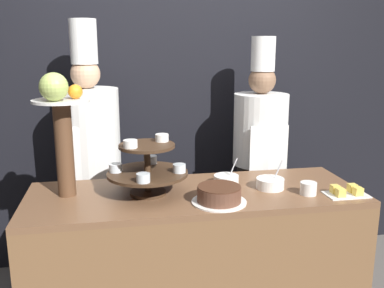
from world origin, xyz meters
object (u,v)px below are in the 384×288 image
Objects in this scene: tiered_stand at (147,167)px; cup_white at (308,188)px; cake_square_tray at (346,192)px; chef_left at (90,154)px; cake_round at (219,195)px; serving_bowl_near at (270,183)px; serving_bowl_far at (226,180)px; chef_center_left at (260,151)px; fruit_pedestal at (61,119)px.

tiered_stand is 0.88m from cup_white.
cake_square_tray is at bearing -13.56° from cup_white.
cake_round is at bearing -49.99° from chef_left.
serving_bowl_near is 1.02× the size of serving_bowl_far.
chef_center_left is at bearing 54.42° from serving_bowl_far.
fruit_pedestal is 7.47× the size of cup_white.
cake_square_tray is at bearing -76.27° from chef_center_left.
serving_bowl_near is at bearing -2.73° from tiered_stand.
serving_bowl_near reaches higher than cake_square_tray.
chef_center_left is at bearing 58.50° from cake_round.
fruit_pedestal reaches higher than tiered_stand.
chef_center_left is (0.86, 0.62, -0.11)m from tiered_stand.
chef_left reaches higher than fruit_pedestal.
cup_white reaches higher than cake_square_tray.
serving_bowl_far is 0.68m from chef_center_left.
chef_left is at bearing 80.03° from fruit_pedestal.
serving_bowl_near is at bearing -3.99° from fruit_pedestal.
cake_square_tray is 0.86m from chef_center_left.
chef_left is at bearing 130.01° from cake_round.
serving_bowl_near is at bearing -25.44° from serving_bowl_far.
serving_bowl_near is at bearing -32.59° from chef_left.
tiered_stand is 1.09m from cake_square_tray.
fruit_pedestal is 4.12× the size of serving_bowl_near.
cup_white is 0.21m from cake_square_tray.
serving_bowl_far is at bearing -34.45° from chef_left.
serving_bowl_far is (0.11, 0.27, -0.01)m from cake_round.
tiered_stand is 0.71m from chef_left.
cake_round is at bearing -121.50° from chef_center_left.
serving_bowl_near reaches higher than cake_round.
serving_bowl_far reaches higher than cake_square_tray.
cake_round is 0.29m from serving_bowl_far.
serving_bowl_far is at bearing -125.58° from chef_center_left.
serving_bowl_near is (-0.37, 0.18, 0.01)m from cake_square_tray.
chef_left is at bearing 146.64° from cup_white.
tiered_stand reaches higher than cake_square_tray.
cake_round is (0.79, -0.24, -0.38)m from fruit_pedestal.
cup_white is 0.56× the size of serving_bowl_far.
tiered_stand is 2.77× the size of serving_bowl_far.
chef_center_left reaches higher than cup_white.
cake_round reaches higher than cup_white.
tiered_stand is at bearing -61.61° from chef_left.
fruit_pedestal reaches higher than cake_square_tray.
fruit_pedestal is at bearing -155.91° from chef_center_left.
fruit_pedestal reaches higher than serving_bowl_far.
cake_square_tray is 1.63m from chef_left.
chef_center_left reaches higher than serving_bowl_far.
chef_left reaches higher than chef_center_left.
cup_white is 0.21m from serving_bowl_near.
cake_round is 1.07m from chef_left.
fruit_pedestal is 0.68m from chef_left.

